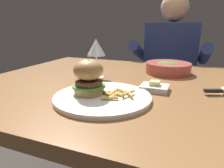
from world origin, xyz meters
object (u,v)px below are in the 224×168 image
(main_plate, at_px, (103,97))
(butter_dish, at_px, (154,87))
(soup_bowl, at_px, (168,67))
(wine_glass, at_px, (96,49))
(diner_person, at_px, (169,80))
(burger_sandwich, at_px, (89,77))

(main_plate, relative_size, butter_dish, 3.19)
(soup_bowl, bearing_deg, wine_glass, -143.36)
(butter_dish, relative_size, diner_person, 0.08)
(burger_sandwich, bearing_deg, soup_bowl, 66.68)
(main_plate, bearing_deg, butter_dish, 47.39)
(butter_dish, bearing_deg, main_plate, -132.61)
(burger_sandwich, distance_m, wine_glass, 0.26)
(diner_person, bearing_deg, butter_dish, -87.94)
(main_plate, distance_m, burger_sandwich, 0.08)
(soup_bowl, height_order, diner_person, diner_person)
(wine_glass, height_order, soup_bowl, wine_glass)
(burger_sandwich, xyz_separation_m, diner_person, (0.15, 0.97, -0.25))
(main_plate, xyz_separation_m, soup_bowl, (0.15, 0.45, 0.02))
(main_plate, xyz_separation_m, wine_glass, (-0.14, 0.24, 0.12))
(main_plate, height_order, soup_bowl, soup_bowl)
(main_plate, xyz_separation_m, diner_person, (0.11, 0.97, -0.18))
(soup_bowl, xyz_separation_m, diner_person, (-0.04, 0.53, -0.20))
(wine_glass, height_order, diner_person, diner_person)
(wine_glass, xyz_separation_m, butter_dish, (0.27, -0.09, -0.12))
(wine_glass, distance_m, butter_dish, 0.31)
(wine_glass, bearing_deg, burger_sandwich, -69.52)
(diner_person, bearing_deg, main_plate, -96.22)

